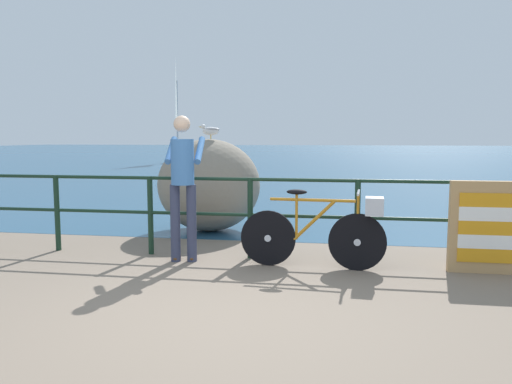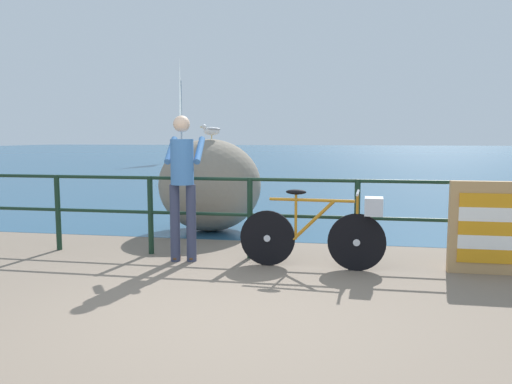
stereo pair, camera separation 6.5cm
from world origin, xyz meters
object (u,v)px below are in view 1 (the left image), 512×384
Objects in this scene: folded_deckchair_stack at (488,227)px; seagull at (211,130)px; bicycle at (325,229)px; breakwater_boulder_main at (209,185)px; person_at_railing at (183,181)px; sailboat at (178,151)px.

folded_deckchair_stack is 3.06× the size of seagull.
breakwater_boulder_main is (-1.93, 2.06, 0.28)m from bicycle.
breakwater_boulder_main is (-3.73, 1.96, 0.23)m from folded_deckchair_stack.
seagull is at bearing -49.42° from breakwater_boulder_main.
breakwater_boulder_main is 4.91× the size of seagull.
person_at_railing reaches higher than folded_deckchair_stack.
bicycle is 2.84m from breakwater_boulder_main.
person_at_railing is 2.03m from seagull.
person_at_railing is 3.56m from folded_deckchair_stack.
folded_deckchair_stack is at bearing 6.62° from bicycle.
person_at_railing is (-1.72, 0.08, 0.53)m from bicycle.
folded_deckchair_stack is 25.55m from sailboat.
breakwater_boulder_main is 0.89m from seagull.
person_at_railing is 1.71× the size of folded_deckchair_stack.
sailboat reaches higher than folded_deckchair_stack.
bicycle is at bearing -101.03° from person_at_railing.
breakwater_boulder_main reaches higher than bicycle.
person_at_railing reaches higher than seagull.
seagull is (-3.68, 1.89, 1.11)m from folded_deckchair_stack.
seagull is (-0.15, 1.92, 0.64)m from person_at_railing.
breakwater_boulder_main is at bearing -175.57° from sailboat.
breakwater_boulder_main is at bearing -2.43° from person_at_railing.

